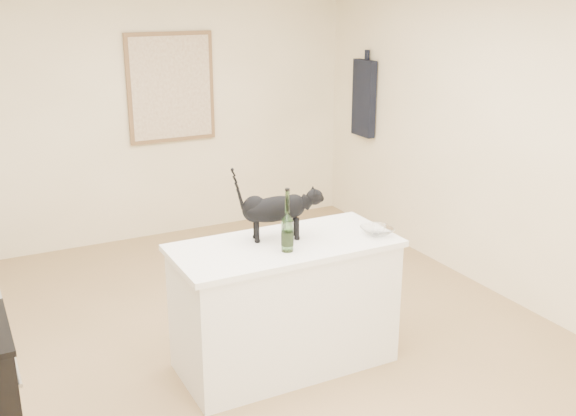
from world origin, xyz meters
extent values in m
plane|color=#9F7D55|center=(0.00, 0.00, 0.00)|extent=(5.50, 5.50, 0.00)
plane|color=#FFECC5|center=(0.00, 2.75, 1.30)|extent=(4.50, 0.00, 4.50)
plane|color=#FFECC5|center=(2.25, 0.00, 1.30)|extent=(0.00, 5.50, 5.50)
cube|color=white|center=(0.10, -0.20, 0.43)|extent=(1.44, 0.67, 0.86)
cube|color=white|center=(0.10, -0.20, 0.88)|extent=(1.50, 0.70, 0.04)
cube|color=brown|center=(0.30, 2.72, 1.55)|extent=(0.90, 0.03, 1.10)
cube|color=beige|center=(0.30, 2.70, 1.55)|extent=(0.82, 0.00, 1.02)
cube|color=black|center=(2.19, 2.05, 1.40)|extent=(0.08, 0.34, 0.80)
cylinder|color=#2C5C25|center=(0.05, -0.34, 1.08)|extent=(0.09, 0.09, 0.37)
imported|color=white|center=(0.73, -0.35, 0.93)|extent=(0.23, 0.23, 0.05)
camera|label=1|loc=(-1.78, -3.89, 2.49)|focal=41.86mm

